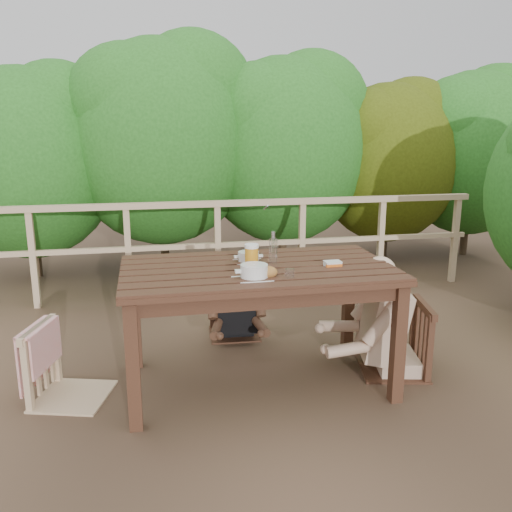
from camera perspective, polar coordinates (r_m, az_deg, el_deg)
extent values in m
plane|color=brown|center=(3.88, 0.15, -13.21)|extent=(60.00, 60.00, 0.00)
cube|color=#381F14|center=(3.71, 0.16, -7.51)|extent=(1.78, 1.00, 0.83)
cube|color=tan|center=(3.69, -19.26, -7.49)|extent=(0.58, 0.58, 0.94)
cube|color=#381F14|center=(4.55, -2.34, -3.41)|extent=(0.44, 0.44, 0.84)
cube|color=#381F14|center=(4.00, 14.54, -5.28)|extent=(0.57, 0.57, 0.97)
cube|color=tan|center=(5.57, -4.06, 0.71)|extent=(5.60, 0.10, 1.01)
cylinder|color=white|center=(3.32, -0.20, -1.70)|extent=(0.29, 0.29, 0.10)
cylinder|color=white|center=(3.72, -0.80, -0.15)|extent=(0.24, 0.24, 0.08)
ellipsoid|color=#975D2D|center=(3.35, 1.16, -1.73)|extent=(0.13, 0.10, 0.08)
cylinder|color=orange|center=(3.51, -0.47, -0.16)|extent=(0.09, 0.09, 0.18)
cylinder|color=silver|center=(3.64, 1.83, 0.80)|extent=(0.06, 0.06, 0.24)
cylinder|color=silver|center=(3.32, 3.58, -1.95)|extent=(0.06, 0.06, 0.07)
cube|color=white|center=(3.62, 8.10, -0.91)|extent=(0.11, 0.08, 0.05)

